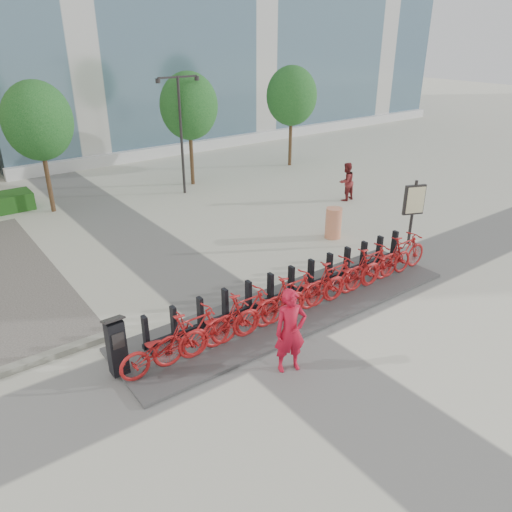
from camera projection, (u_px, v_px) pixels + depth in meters
ground at (259, 330)px, 12.33m from camera, size 120.00×120.00×0.00m
tree_1 at (38, 121)px, 18.79m from camera, size 2.60×2.60×5.10m
tree_2 at (189, 106)px, 22.29m from camera, size 2.60×2.60×5.10m
tree_3 at (292, 96)px, 25.52m from camera, size 2.60×2.60×5.10m
streetlamp at (180, 122)px, 21.21m from camera, size 2.00×0.20×5.00m
dock_pad at (292, 308)px, 13.23m from camera, size 9.60×2.40×0.08m
dock_rail_posts at (293, 281)px, 13.61m from camera, size 8.74×0.50×0.85m
bike_0 at (163, 347)px, 10.63m from camera, size 2.03×0.71×1.07m
bike_1 at (193, 334)px, 11.00m from camera, size 1.97×0.56×1.18m
bike_2 at (220, 325)px, 11.41m from camera, size 2.03×0.71×1.07m
bike_3 at (246, 314)px, 11.77m from camera, size 1.97×0.56×1.18m
bike_4 at (270, 306)px, 12.19m from camera, size 2.03×0.71×1.07m
bike_5 at (292, 296)px, 12.55m from camera, size 1.97×0.56×1.18m
bike_6 at (314, 290)px, 12.96m from camera, size 2.03×0.71×1.07m
bike_7 at (334, 280)px, 13.32m from camera, size 1.97×0.56×1.18m
bike_8 at (352, 275)px, 13.74m from camera, size 2.03×0.71×1.07m
bike_9 at (370, 266)px, 14.10m from camera, size 1.97×0.56×1.18m
bike_10 at (387, 262)px, 14.51m from camera, size 2.03×0.71×1.07m
bike_11 at (403, 254)px, 14.88m from camera, size 1.97×0.56×1.18m
kiosk at (116, 346)px, 10.44m from camera, size 0.43×0.36×1.41m
worker_red at (290, 331)px, 10.57m from camera, size 0.82×0.67×1.93m
pedestrian at (346, 182)px, 21.25m from camera, size 0.85×0.69×1.64m
construction_barrel at (333, 223)px, 17.55m from camera, size 0.73×0.73×1.09m
map_sign at (414, 203)px, 16.65m from camera, size 0.72×0.38×2.25m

